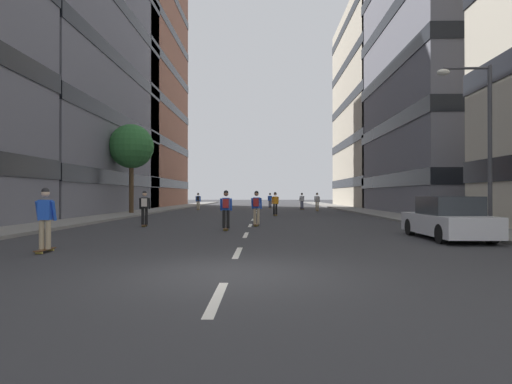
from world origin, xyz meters
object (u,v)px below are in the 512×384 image
(skater_4, at_px, (302,200))
(skater_7, at_px, (45,217))
(skater_5, at_px, (226,207))
(skater_2, at_px, (256,206))
(skater_6, at_px, (270,200))
(skater_0, at_px, (317,200))
(streetlamp_right, at_px, (480,129))
(skater_3, at_px, (275,203))
(street_tree_near, at_px, (131,147))
(skater_1, at_px, (145,206))
(parked_car_near, at_px, (447,220))
(skater_8, at_px, (198,200))

(skater_4, height_order, skater_7, same)
(skater_5, bearing_deg, skater_2, 62.49)
(skater_2, bearing_deg, skater_6, 87.77)
(skater_0, bearing_deg, streetlamp_right, -81.96)
(skater_6, bearing_deg, skater_3, -89.43)
(street_tree_near, bearing_deg, skater_2, -49.64)
(skater_4, relative_size, skater_6, 1.00)
(streetlamp_right, xyz_separation_m, skater_6, (-7.80, 31.54, -3.15))
(skater_1, distance_m, skater_2, 5.55)
(skater_3, relative_size, skater_4, 1.00)
(parked_car_near, height_order, skater_1, skater_1)
(skater_7, bearing_deg, skater_1, 89.54)
(skater_0, distance_m, skater_6, 8.87)
(skater_1, xyz_separation_m, skater_2, (5.54, 0.44, 0.00))
(skater_3, relative_size, skater_5, 1.00)
(skater_2, relative_size, skater_7, 1.00)
(parked_car_near, height_order, skater_0, skater_0)
(skater_1, relative_size, skater_4, 1.00)
(skater_2, distance_m, skater_3, 10.54)
(skater_2, height_order, skater_6, same)
(parked_car_near, distance_m, skater_0, 25.42)
(skater_6, bearing_deg, skater_4, -49.87)
(parked_car_near, distance_m, streetlamp_right, 4.24)
(parked_car_near, relative_size, skater_7, 2.47)
(skater_1, relative_size, skater_2, 1.00)
(skater_1, xyz_separation_m, skater_4, (9.90, 23.53, -0.03))
(skater_3, bearing_deg, skater_7, -108.72)
(parked_car_near, bearing_deg, skater_1, 155.75)
(skater_3, height_order, skater_7, same)
(streetlamp_right, relative_size, skater_0, 3.65)
(parked_car_near, distance_m, skater_2, 9.18)
(skater_0, height_order, skater_1, same)
(skater_1, bearing_deg, skater_2, 4.56)
(skater_3, bearing_deg, skater_6, 90.57)
(skater_7, bearing_deg, skater_6, 79.71)
(parked_car_near, height_order, street_tree_near, street_tree_near)
(skater_5, bearing_deg, skater_3, 79.00)
(skater_6, bearing_deg, skater_0, -60.02)
(parked_car_near, relative_size, skater_6, 2.47)
(skater_4, bearing_deg, parked_car_near, -85.01)
(streetlamp_right, xyz_separation_m, skater_5, (-10.16, 2.02, -3.12))
(street_tree_near, relative_size, skater_7, 3.95)
(skater_3, height_order, skater_8, same)
(streetlamp_right, distance_m, skater_3, 17.11)
(streetlamp_right, bearing_deg, parked_car_near, -142.00)
(skater_0, height_order, skater_2, same)
(streetlamp_right, bearing_deg, skater_5, 168.77)
(skater_2, xyz_separation_m, skater_3, (1.22, 10.47, -0.03))
(skater_0, relative_size, skater_8, 1.00)
(skater_6, bearing_deg, skater_1, -103.50)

